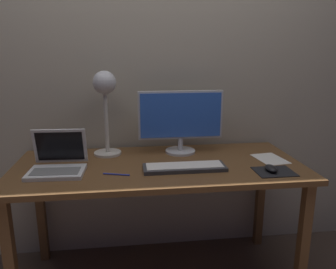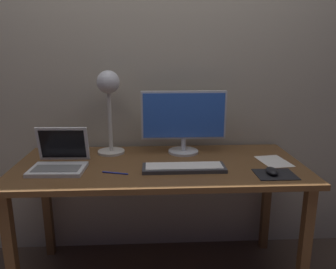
{
  "view_description": "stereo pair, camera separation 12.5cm",
  "coord_description": "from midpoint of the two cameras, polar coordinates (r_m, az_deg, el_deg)",
  "views": [
    {
      "loc": [
        -0.17,
        -1.74,
        1.35
      ],
      "look_at": [
        0.05,
        -0.05,
        0.92
      ],
      "focal_mm": 35.28,
      "sensor_mm": 36.0,
      "label": 1
    },
    {
      "loc": [
        -0.04,
        -1.75,
        1.35
      ],
      "look_at": [
        0.05,
        -0.05,
        0.92
      ],
      "focal_mm": 35.28,
      "sensor_mm": 36.0,
      "label": 2
    }
  ],
  "objects": [
    {
      "name": "back_wall",
      "position": [
        2.15,
        -0.19,
        12.84
      ],
      "size": [
        4.8,
        0.06,
        2.6
      ],
      "primitive_type": "cube",
      "color": "#B2A893",
      "rests_on": "ground"
    },
    {
      "name": "desk",
      "position": [
        1.88,
        0.42,
        -7.33
      ],
      "size": [
        1.6,
        0.7,
        0.74
      ],
      "color": "brown",
      "rests_on": "ground"
    },
    {
      "name": "monitor",
      "position": [
        2.0,
        4.53,
        2.69
      ],
      "size": [
        0.51,
        0.18,
        0.38
      ],
      "color": "silver",
      "rests_on": "desk"
    },
    {
      "name": "keyboard_main",
      "position": [
        1.76,
        4.81,
        -5.74
      ],
      "size": [
        0.44,
        0.14,
        0.03
      ],
      "color": "#38383A",
      "rests_on": "desk"
    },
    {
      "name": "laptop",
      "position": [
        1.85,
        -16.3,
        -3.77
      ],
      "size": [
        0.29,
        0.25,
        0.21
      ],
      "color": "silver",
      "rests_on": "desk"
    },
    {
      "name": "desk_lamp",
      "position": [
        1.98,
        -8.43,
        6.93
      ],
      "size": [
        0.16,
        0.16,
        0.5
      ],
      "color": "beige",
      "rests_on": "desk"
    },
    {
      "name": "mousepad",
      "position": [
        1.8,
        19.96,
        -6.52
      ],
      "size": [
        0.2,
        0.16,
        0.0
      ],
      "primitive_type": "cube",
      "color": "black",
      "rests_on": "desk"
    },
    {
      "name": "mouse",
      "position": [
        1.79,
        19.44,
        -6.0
      ],
      "size": [
        0.06,
        0.1,
        0.03
      ],
      "primitive_type": "ellipsoid",
      "color": "black",
      "rests_on": "mousepad"
    },
    {
      "name": "paper_sheet_near_mouse",
      "position": [
        2.0,
        19.58,
        -4.44
      ],
      "size": [
        0.18,
        0.23,
        0.0
      ],
      "primitive_type": "cube",
      "rotation": [
        0.0,
        0.0,
        0.14
      ],
      "color": "white",
      "rests_on": "desk"
    },
    {
      "name": "pen",
      "position": [
        1.72,
        -7.05,
        -6.64
      ],
      "size": [
        0.14,
        0.05,
        0.01
      ],
      "primitive_type": "cylinder",
      "rotation": [
        0.0,
        1.57,
        -0.29
      ],
      "color": "#2633A5",
      "rests_on": "desk"
    }
  ]
}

